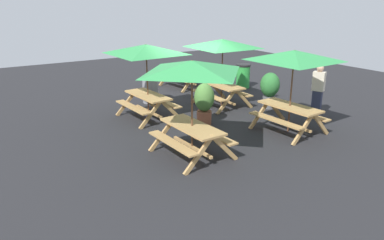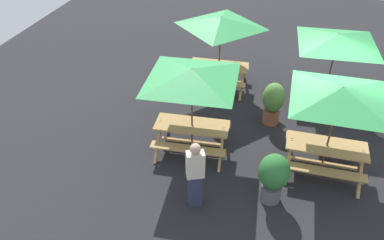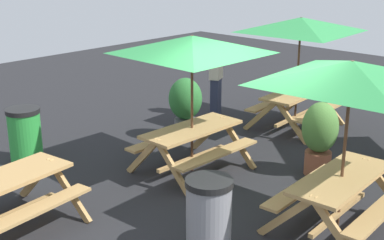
{
  "view_description": "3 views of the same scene",
  "coord_description": "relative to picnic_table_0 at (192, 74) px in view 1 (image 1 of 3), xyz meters",
  "views": [
    {
      "loc": [
        10.23,
        -6.27,
        3.66
      ],
      "look_at": [
        3.23,
        -1.79,
        0.9
      ],
      "focal_mm": 35.0,
      "sensor_mm": 36.0,
      "label": 1
    },
    {
      "loc": [
        1.51,
        8.46,
        6.23
      ],
      "look_at": [
        3.29,
        1.4,
        0.9
      ],
      "focal_mm": 35.0,
      "sensor_mm": 36.0,
      "label": 2
    },
    {
      "loc": [
        -6.0,
        -4.33,
        3.61
      ],
      "look_at": [
        0.13,
        1.41,
        0.9
      ],
      "focal_mm": 50.0,
      "sensor_mm": 36.0,
      "label": 3
    }
  ],
  "objects": [
    {
      "name": "potted_plant_0",
      "position": [
        -1.79,
        1.57,
        -1.29
      ],
      "size": [
        0.59,
        0.59,
        1.25
      ],
      "color": "#935138",
      "rests_on": "ground"
    },
    {
      "name": "trash_bin_green",
      "position": [
        -4.81,
        5.61,
        -1.49
      ],
      "size": [
        0.59,
        0.59,
        0.98
      ],
      "color": "green",
      "rests_on": "ground"
    },
    {
      "name": "potted_plant_1",
      "position": [
        -2.0,
        4.42,
        -1.29
      ],
      "size": [
        0.65,
        0.65,
        1.22
      ],
      "color": "#59595B",
      "rests_on": "ground"
    },
    {
      "name": "picnic_table_3",
      "position": [
        -3.2,
        0.42,
        0.0
      ],
      "size": [
        2.82,
        2.82,
        2.34
      ],
      "rotation": [
        0.0,
        0.0,
        0.05
      ],
      "color": "tan",
      "rests_on": "ground"
    },
    {
      "name": "picnic_table_1",
      "position": [
        -3.1,
        3.21,
        0.0
      ],
      "size": [
        2.83,
        2.83,
        2.34
      ],
      "rotation": [
        0.0,
        0.0,
        -0.02
      ],
      "color": "tan",
      "rests_on": "ground"
    },
    {
      "name": "ground_plane",
      "position": [
        -3.23,
        1.79,
        -1.99
      ],
      "size": [
        24.0,
        24.0,
        0.0
      ],
      "primitive_type": "plane",
      "color": "#232326",
      "rests_on": "ground"
    },
    {
      "name": "picnic_table_4",
      "position": [
        -6.27,
        3.62,
        -1.43
      ],
      "size": [
        1.95,
        1.72,
        0.81
      ],
      "rotation": [
        0.0,
        0.0,
        0.12
      ],
      "color": "tan",
      "rests_on": "ground"
    },
    {
      "name": "trash_bin_gray",
      "position": [
        -4.83,
        1.31,
        -1.49
      ],
      "size": [
        0.59,
        0.59,
        0.98
      ],
      "color": "gray",
      "rests_on": "ground"
    },
    {
      "name": "person_standing",
      "position": [
        -0.45,
        4.96,
        -1.1
      ],
      "size": [
        0.42,
        0.34,
        1.67
      ],
      "rotation": [
        0.0,
        0.0,
        3.55
      ],
      "color": "#2D334C",
      "rests_on": "ground"
    },
    {
      "name": "picnic_table_2",
      "position": [
        0.06,
        3.2,
        0.0
      ],
      "size": [
        2.82,
        2.82,
        2.34
      ],
      "rotation": [
        0.0,
        0.0,
        0.06
      ],
      "color": "tan",
      "rests_on": "ground"
    },
    {
      "name": "picnic_table_0",
      "position": [
        0.0,
        0.0,
        0.0
      ],
      "size": [
        2.07,
        2.07,
        2.34
      ],
      "rotation": [
        0.0,
        0.0,
        0.03
      ],
      "color": "tan",
      "rests_on": "ground"
    }
  ]
}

